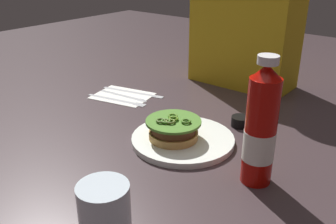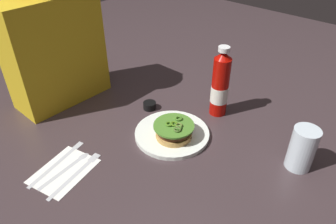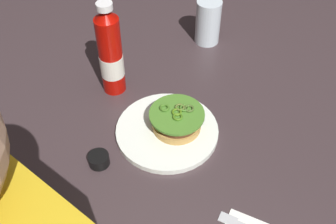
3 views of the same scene
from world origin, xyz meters
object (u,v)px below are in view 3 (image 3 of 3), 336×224
at_px(ketchup_bottle, 111,54).
at_px(water_glass, 208,22).
at_px(burger_sandwich, 177,120).
at_px(dinner_plate, 167,131).
at_px(condiment_cup, 99,160).

relative_size(ketchup_bottle, water_glass, 1.92).
xyz_separation_m(burger_sandwich, ketchup_bottle, (0.22, -0.02, 0.07)).
xyz_separation_m(burger_sandwich, water_glass, (0.15, -0.34, 0.03)).
height_order(dinner_plate, water_glass, water_glass).
relative_size(burger_sandwich, condiment_cup, 2.74).
bearing_deg(dinner_plate, condiment_cup, 69.31).
height_order(burger_sandwich, condiment_cup, burger_sandwich).
height_order(dinner_plate, ketchup_bottle, ketchup_bottle).
distance_m(dinner_plate, water_glass, 0.39).
bearing_deg(ketchup_bottle, water_glass, -101.92).
relative_size(burger_sandwich, water_glass, 0.97).
bearing_deg(dinner_plate, water_glass, -69.19).
xyz_separation_m(dinner_plate, water_glass, (0.14, -0.36, 0.06)).
bearing_deg(condiment_cup, dinner_plate, -110.69).
bearing_deg(water_glass, condiment_cup, 98.22).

